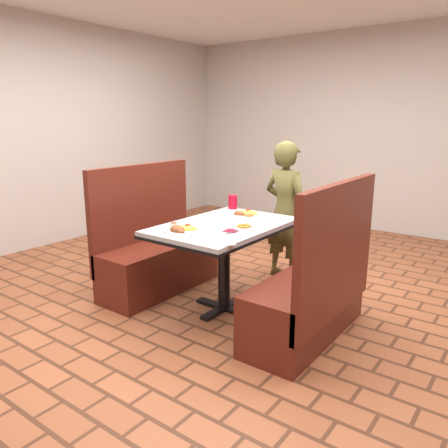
{
  "coord_description": "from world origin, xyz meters",
  "views": [
    {
      "loc": [
        2.06,
        -2.77,
        1.59
      ],
      "look_at": [
        0.0,
        0.0,
        0.75
      ],
      "focal_mm": 35.0,
      "sensor_mm": 36.0,
      "label": 1
    }
  ],
  "objects": [
    {
      "name": "spoon_utensil",
      "position": [
        0.22,
        -0.2,
        0.76
      ],
      "size": [
        0.02,
        0.14,
        0.0
      ],
      "primitive_type": "cube",
      "rotation": [
        0.0,
        0.0,
        -0.09
      ],
      "color": "#BDBDC1",
      "rests_on": "dining_table"
    },
    {
      "name": "paper_napkin",
      "position": [
        0.32,
        -0.46,
        0.76
      ],
      "size": [
        0.22,
        0.21,
        0.01
      ],
      "primitive_type": "cube",
      "rotation": [
        0.0,
        0.0,
        -0.53
      ],
      "color": "white",
      "rests_on": "dining_table"
    },
    {
      "name": "far_dinner_plate",
      "position": [
        -0.02,
        0.35,
        0.78
      ],
      "size": [
        0.3,
        0.3,
        0.08
      ],
      "rotation": [
        0.0,
        0.0,
        -0.09
      ],
      "color": "white",
      "rests_on": "dining_table"
    },
    {
      "name": "dining_table",
      "position": [
        0.0,
        0.0,
        0.65
      ],
      "size": [
        0.81,
        1.21,
        0.75
      ],
      "color": "#ADB0B2",
      "rests_on": "ground"
    },
    {
      "name": "booth_bench_left",
      "position": [
        -0.8,
        0.0,
        0.33
      ],
      "size": [
        0.47,
        1.2,
        1.17
      ],
      "color": "#5C2015",
      "rests_on": "ground"
    },
    {
      "name": "knife_utensil",
      "position": [
        -0.03,
        -0.36,
        0.76
      ],
      "size": [
        0.09,
        0.15,
        0.0
      ],
      "primitive_type": "cube",
      "rotation": [
        0.0,
        0.0,
        0.51
      ],
      "color": "silver",
      "rests_on": "dining_table"
    },
    {
      "name": "maroon_napkin",
      "position": [
        0.18,
        -0.15,
        0.75
      ],
      "size": [
        0.12,
        0.12,
        0.0
      ],
      "primitive_type": "cube",
      "rotation": [
        0.0,
        0.0,
        0.17
      ],
      "color": "maroon",
      "rests_on": "dining_table"
    },
    {
      "name": "booth_bench_right",
      "position": [
        0.8,
        0.0,
        0.33
      ],
      "size": [
        0.47,
        1.2,
        1.17
      ],
      "color": "#5C2015",
      "rests_on": "ground"
    },
    {
      "name": "plantain_plate",
      "position": [
        0.21,
        -0.02,
        0.76
      ],
      "size": [
        0.19,
        0.19,
        0.03
      ],
      "rotation": [
        0.0,
        0.0,
        0.13
      ],
      "color": "white",
      "rests_on": "dining_table"
    },
    {
      "name": "room",
      "position": [
        0.0,
        0.0,
        1.91
      ],
      "size": [
        7.0,
        7.04,
        2.82
      ],
      "color": "#955130",
      "rests_on": "ground"
    },
    {
      "name": "fork_utensil",
      "position": [
        -0.13,
        -0.38,
        0.76
      ],
      "size": [
        0.05,
        0.13,
        0.0
      ],
      "primitive_type": "cube",
      "rotation": [
        0.0,
        0.0,
        -0.35
      ],
      "color": "silver",
      "rests_on": "dining_table"
    },
    {
      "name": "red_tumbler",
      "position": [
        -0.31,
        0.56,
        0.81
      ],
      "size": [
        0.08,
        0.08,
        0.13
      ],
      "primitive_type": "cylinder",
      "color": "red",
      "rests_on": "dining_table"
    },
    {
      "name": "lettuce_shreds",
      "position": [
        0.04,
        0.06,
        0.75
      ],
      "size": [
        0.28,
        0.32,
        0.0
      ],
      "primitive_type": null,
      "color": "#8AC950",
      "rests_on": "dining_table"
    },
    {
      "name": "diner_person",
      "position": [
        0.02,
        1.01,
        0.69
      ],
      "size": [
        0.55,
        0.41,
        1.38
      ],
      "primitive_type": "imported",
      "rotation": [
        0.0,
        0.0,
        2.98
      ],
      "color": "brown",
      "rests_on": "ground"
    },
    {
      "name": "near_dinner_plate",
      "position": [
        -0.1,
        -0.39,
        0.78
      ],
      "size": [
        0.28,
        0.28,
        0.09
      ],
      "rotation": [
        0.0,
        0.0,
        -0.09
      ],
      "color": "white",
      "rests_on": "dining_table"
    }
  ]
}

